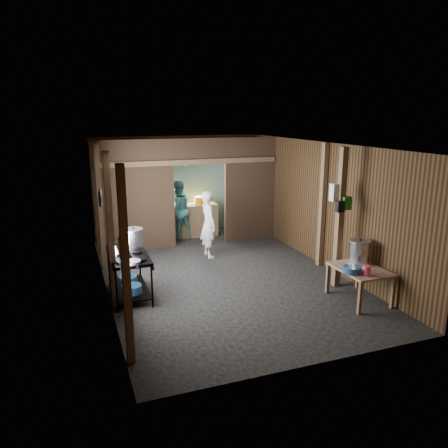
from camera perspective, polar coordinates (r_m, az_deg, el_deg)
name	(u,v)px	position (r m, az deg, el deg)	size (l,w,h in m)	color
floor	(221,274)	(8.88, -0.45, -6.59)	(4.50, 7.00, 0.00)	black
ceiling	(220,144)	(8.32, -0.48, 10.39)	(4.50, 7.00, 0.00)	#443F3C
wall_back	(177,185)	(11.80, -6.19, 5.12)	(4.50, 0.00, 2.60)	#4E3119
wall_front	(316,271)	(5.47, 12.01, -6.02)	(4.50, 0.00, 2.60)	#4E3119
wall_left	(102,221)	(8.06, -15.72, 0.35)	(0.00, 7.00, 2.60)	#4E3119
wall_right	(320,204)	(9.48, 12.47, 2.60)	(0.00, 7.00, 2.60)	#4E3119
partition_left	(135,196)	(10.30, -11.61, 3.56)	(1.85, 0.10, 2.60)	#473321
partition_right	(250,189)	(11.08, 3.41, 4.58)	(1.35, 0.10, 2.60)	#473321
partition_header	(199,151)	(10.50, -3.25, 9.54)	(1.30, 0.10, 0.60)	#473321
turquoise_panel	(177,187)	(11.75, -6.11, 4.84)	(4.40, 0.06, 2.50)	#72A3A1
back_counter	(194,220)	(11.53, -3.97, 0.51)	(1.20, 0.50, 0.85)	#896244
wall_clock	(186,163)	(11.69, -4.95, 8.03)	(0.20, 0.20, 0.03)	silver
post_left_a	(126,268)	(5.58, -12.76, -5.65)	(0.10, 0.12, 2.60)	#896244
post_left_b	(111,232)	(7.29, -14.64, -1.03)	(0.10, 0.12, 2.60)	#896244
post_left_c	(100,208)	(9.23, -15.90, 2.08)	(0.10, 0.12, 2.60)	#896244
post_right	(322,206)	(9.28, 12.76, 2.34)	(0.10, 0.12, 2.60)	#896244
post_free	(340,219)	(8.21, 14.93, 0.66)	(0.12, 0.12, 2.60)	#896244
cross_beam	(190,162)	(10.41, -4.48, 8.10)	(4.40, 0.12, 0.12)	#896244
pan_lid_big	(101,198)	(8.38, -15.83, 3.32)	(0.34, 0.34, 0.03)	gray
pan_lid_small	(100,199)	(8.79, -16.00, 3.14)	(0.30, 0.30, 0.03)	black
wall_shelf	(122,249)	(6.02, -13.16, -3.17)	(0.14, 0.80, 0.03)	#896244
jar_white	(125,249)	(5.76, -12.88, -3.26)	(0.07, 0.07, 0.10)	silver
jar_yellow	(122,244)	(6.00, -13.20, -2.58)	(0.08, 0.08, 0.10)	orange
jar_green	(120,240)	(6.21, -13.45, -2.02)	(0.06, 0.06, 0.10)	#187B17
bag_white	(337,192)	(8.15, 14.53, 4.04)	(0.22, 0.15, 0.32)	silver
bag_green	(346,203)	(8.14, 15.71, 2.66)	(0.16, 0.12, 0.24)	#187B17
bag_black	(340,207)	(8.05, 14.95, 2.23)	(0.14, 0.10, 0.20)	black
gas_range	(129,275)	(7.92, -12.31, -6.55)	(0.69, 1.33, 0.79)	black
prep_table	(359,284)	(7.95, 17.27, -7.55)	(0.73, 1.00, 0.59)	#A86E5D
stove_pot_large	(134,238)	(8.16, -11.75, -1.81)	(0.36, 0.36, 0.36)	silver
stove_pot_med	(118,249)	(7.78, -13.78, -3.24)	(0.25, 0.25, 0.22)	silver
stove_saucepan	(116,246)	(8.10, -14.03, -2.85)	(0.17, 0.17, 0.10)	silver
frying_pan	(132,262)	(7.29, -11.91, -4.89)	(0.27, 0.49, 0.07)	gray
blue_tub_front	(132,289)	(7.76, -11.99, -8.33)	(0.34, 0.34, 0.14)	#214D82
blue_tub_back	(128,280)	(8.19, -12.48, -7.14)	(0.33, 0.33, 0.13)	#214D82
stock_pot	(359,252)	(8.04, 17.33, -3.57)	(0.37, 0.37, 0.44)	silver
wash_basin	(352,270)	(7.57, 16.44, -5.75)	(0.30, 0.30, 0.11)	#214D82
pink_bucket	(366,270)	(7.54, 18.17, -5.78)	(0.13, 0.13, 0.16)	#F1496C
knife	(377,277)	(7.51, 19.41, -6.57)	(0.30, 0.04, 0.01)	silver
yellow_tub	(201,200)	(11.47, -3.08, 3.12)	(0.35, 0.35, 0.19)	orange
red_cup	(185,202)	(11.36, -5.14, 2.85)	(0.12, 0.12, 0.14)	#C63105
cook	(209,224)	(9.74, -2.03, -0.04)	(0.55, 0.36, 1.51)	silver
worker_back	(178,210)	(11.21, -6.04, 1.87)	(0.75, 0.58, 1.54)	teal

